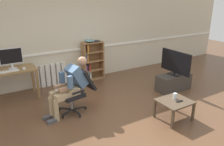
{
  "coord_description": "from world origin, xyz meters",
  "views": [
    {
      "loc": [
        -2.35,
        -3.31,
        2.41
      ],
      "look_at": [
        0.15,
        0.85,
        0.7
      ],
      "focal_mm": 35.47,
      "sensor_mm": 36.0,
      "label": 1
    }
  ],
  "objects": [
    {
      "name": "imac_monitor",
      "position": [
        -1.8,
        2.23,
        1.04
      ],
      "size": [
        0.53,
        0.14,
        0.5
      ],
      "color": "silver",
      "rests_on": "computer_desk"
    },
    {
      "name": "computer_desk",
      "position": [
        -1.86,
        2.15,
        0.64
      ],
      "size": [
        1.12,
        0.63,
        0.76
      ],
      "color": "olive",
      "rests_on": "ground_plane"
    },
    {
      "name": "office_chair",
      "position": [
        -0.73,
        0.83,
        0.52
      ],
      "size": [
        0.85,
        0.64,
        0.95
      ],
      "rotation": [
        0.0,
        0.0,
        -1.38
      ],
      "color": "black",
      "rests_on": "ground_plane"
    },
    {
      "name": "radiator",
      "position": [
        -0.83,
        2.54,
        0.31
      ],
      "size": [
        0.87,
        0.08,
        0.62
      ],
      "color": "white",
      "rests_on": "ground_plane"
    },
    {
      "name": "bookshelf",
      "position": [
        0.38,
        2.44,
        0.57
      ],
      "size": [
        0.63,
        0.29,
        1.2
      ],
      "color": "olive",
      "rests_on": "ground_plane"
    },
    {
      "name": "coffee_table",
      "position": [
        0.79,
        -0.53,
        0.35
      ],
      "size": [
        0.63,
        0.56,
        0.41
      ],
      "color": "#4C3D2D",
      "rests_on": "ground_plane"
    },
    {
      "name": "back_wall",
      "position": [
        0.0,
        2.65,
        1.35
      ],
      "size": [
        12.0,
        0.13,
        2.7
      ],
      "color": "beige",
      "rests_on": "ground_plane"
    },
    {
      "name": "drinking_glass",
      "position": [
        0.85,
        -0.47,
        0.47
      ],
      "size": [
        0.08,
        0.08,
        0.12
      ],
      "primitive_type": "cylinder",
      "color": "silver",
      "rests_on": "coffee_table"
    },
    {
      "name": "person_seated",
      "position": [
        -0.91,
        0.8,
        0.64
      ],
      "size": [
        1.06,
        0.49,
        1.19
      ],
      "rotation": [
        0.0,
        0.0,
        -1.38
      ],
      "color": "tan",
      "rests_on": "ground_plane"
    },
    {
      "name": "keyboard",
      "position": [
        -1.9,
        2.01,
        0.77
      ],
      "size": [
        0.4,
        0.12,
        0.02
      ],
      "primitive_type": "cube",
      "color": "white",
      "rests_on": "computer_desk"
    },
    {
      "name": "tv_stand",
      "position": [
        1.89,
        0.55,
        0.21
      ],
      "size": [
        0.95,
        0.42,
        0.43
      ],
      "color": "#3D3833",
      "rests_on": "ground_plane"
    },
    {
      "name": "ground_plane",
      "position": [
        0.0,
        0.0,
        0.0
      ],
      "size": [
        18.0,
        18.0,
        0.0
      ],
      "primitive_type": "plane",
      "color": "brown"
    },
    {
      "name": "computer_mouse",
      "position": [
        -1.58,
        2.03,
        0.77
      ],
      "size": [
        0.06,
        0.1,
        0.03
      ],
      "primitive_type": "cube",
      "color": "white",
      "rests_on": "computer_desk"
    },
    {
      "name": "tv_screen",
      "position": [
        1.89,
        0.55,
        0.76
      ],
      "size": [
        0.2,
        0.96,
        0.64
      ],
      "rotation": [
        0.0,
        0.0,
        1.59
      ],
      "color": "black",
      "rests_on": "tv_stand"
    },
    {
      "name": "spare_remote",
      "position": [
        0.84,
        -0.61,
        0.42
      ],
      "size": [
        0.15,
        0.05,
        0.02
      ],
      "primitive_type": "cube",
      "rotation": [
        0.0,
        0.0,
        1.47
      ],
      "color": "black",
      "rests_on": "coffee_table"
    }
  ]
}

